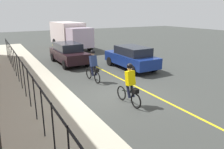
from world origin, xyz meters
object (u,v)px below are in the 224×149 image
object	(u,v)px
parked_sedan_rear	(69,53)
patrol_sedan	(131,57)
cyclist_lead	(93,66)
cyclist_follow	(130,85)
box_truck_background	(70,34)

from	to	relation	value
parked_sedan_rear	patrol_sedan	bearing A→B (deg)	41.34
cyclist_lead	patrol_sedan	xyz separation A→B (m)	(1.35, -3.53, -0.09)
cyclist_follow	patrol_sedan	distance (m)	6.18
cyclist_follow	parked_sedan_rear	bearing A→B (deg)	-4.19
cyclist_lead	cyclist_follow	size ratio (longest dim) A/B	1.00
parked_sedan_rear	box_truck_background	size ratio (longest dim) A/B	0.65
cyclist_follow	box_truck_background	world-z (taller)	box_truck_background
cyclist_lead	patrol_sedan	distance (m)	3.78
cyclist_follow	patrol_sedan	size ratio (longest dim) A/B	0.41
box_truck_background	cyclist_follow	bearing A→B (deg)	-12.39
cyclist_lead	parked_sedan_rear	world-z (taller)	cyclist_lead
cyclist_follow	parked_sedan_rear	xyz separation A→B (m)	(8.72, -0.23, -0.09)
patrol_sedan	parked_sedan_rear	distance (m)	4.94
patrol_sedan	box_truck_background	world-z (taller)	box_truck_background
patrol_sedan	cyclist_follow	bearing A→B (deg)	144.35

